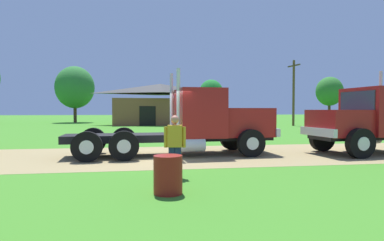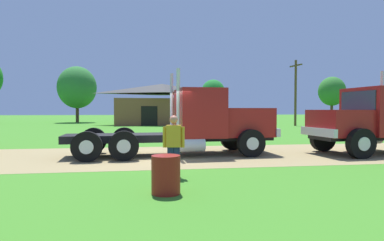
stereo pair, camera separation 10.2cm
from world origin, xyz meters
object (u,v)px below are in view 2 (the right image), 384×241
(truck_near_left, at_px, (378,122))
(shed_building, at_px, (162,105))
(utility_pole_near, at_px, (296,91))
(steel_barrel, at_px, (166,175))
(truck_foreground_white, at_px, (201,123))
(visitor_standing_near, at_px, (174,144))

(truck_near_left, xyz_separation_m, shed_building, (-7.39, 27.27, 1.08))
(shed_building, distance_m, utility_pole_near, 15.49)
(steel_barrel, xyz_separation_m, utility_pole_near, (16.31, 27.45, 3.49))
(truck_near_left, distance_m, shed_building, 28.27)
(truck_foreground_white, height_order, steel_barrel, truck_foreground_white)
(truck_near_left, bearing_deg, visitor_standing_near, -157.87)
(truck_near_left, distance_m, steel_barrel, 10.60)
(truck_foreground_white, relative_size, utility_pole_near, 1.14)
(steel_barrel, bearing_deg, shed_building, 86.90)
(truck_near_left, relative_size, visitor_standing_near, 4.87)
(visitor_standing_near, height_order, steel_barrel, visitor_standing_near)
(steel_barrel, bearing_deg, truck_foreground_white, 73.21)
(shed_building, bearing_deg, truck_foreground_white, -89.89)
(truck_foreground_white, relative_size, truck_near_left, 1.03)
(steel_barrel, distance_m, shed_building, 32.64)
(visitor_standing_near, distance_m, shed_building, 30.93)
(utility_pole_near, bearing_deg, steel_barrel, -120.73)
(shed_building, bearing_deg, truck_near_left, -74.84)
(visitor_standing_near, relative_size, utility_pole_near, 0.23)
(truck_foreground_white, bearing_deg, visitor_standing_near, -108.95)
(truck_foreground_white, height_order, utility_pole_near, utility_pole_near)
(truck_foreground_white, height_order, visitor_standing_near, truck_foreground_white)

